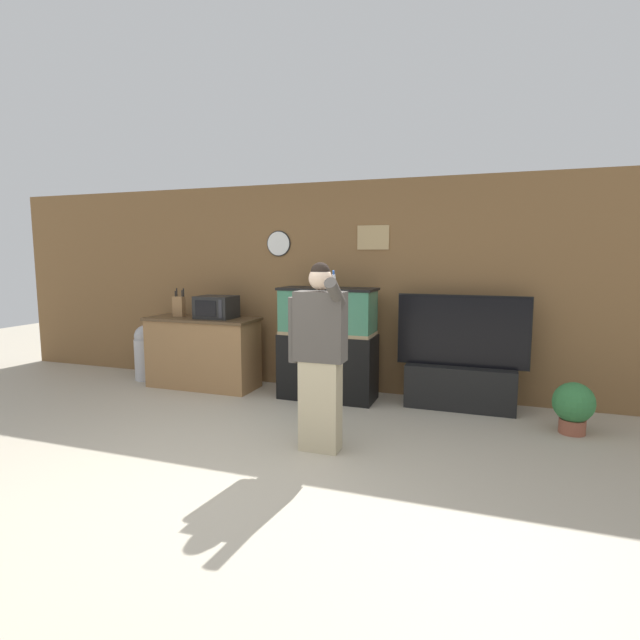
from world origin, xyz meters
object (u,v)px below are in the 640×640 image
knife_block (179,306)px  tv_on_stand (460,375)px  aquarium_on_stand (328,344)px  potted_plant (573,405)px  counter_island (203,352)px  trash_bin (147,352)px  microwave (216,307)px  person_standing (319,354)px

knife_block → tv_on_stand: 3.64m
aquarium_on_stand → potted_plant: (2.60, -0.33, -0.39)m
aquarium_on_stand → tv_on_stand: size_ratio=0.93×
tv_on_stand → potted_plant: bearing=-23.6°
counter_island → trash_bin: counter_island is taller
counter_island → aquarium_on_stand: size_ratio=1.09×
aquarium_on_stand → potted_plant: bearing=-7.3°
microwave → knife_block: knife_block is taller
knife_block → person_standing: person_standing is taller
microwave → trash_bin: 1.33m
microwave → person_standing: 2.47m
counter_island → trash_bin: (-0.95, 0.08, -0.07)m
knife_block → trash_bin: (-0.58, 0.04, -0.65)m
aquarium_on_stand → person_standing: bearing=-73.9°
counter_island → person_standing: (2.13, -1.50, 0.40)m
counter_island → microwave: size_ratio=3.06×
person_standing → knife_block: bearing=148.5°
aquarium_on_stand → trash_bin: (-2.64, 0.04, -0.28)m
microwave → knife_block: size_ratio=1.29×
knife_block → potted_plant: size_ratio=0.74×
microwave → aquarium_on_stand: size_ratio=0.36×
aquarium_on_stand → knife_block: bearing=-180.0°
microwave → person_standing: size_ratio=0.29×
tv_on_stand → potted_plant: size_ratio=2.87×
microwave → aquarium_on_stand: bearing=0.4°
microwave → trash_bin: microwave is taller
person_standing → potted_plant: 2.53m
microwave → tv_on_stand: (3.01, 0.15, -0.67)m
person_standing → trash_bin: bearing=153.0°
aquarium_on_stand → tv_on_stand: 1.55m
tv_on_stand → trash_bin: 4.16m
aquarium_on_stand → trash_bin: bearing=179.1°
tv_on_stand → knife_block: bearing=-177.8°
potted_plant → counter_island: bearing=176.0°
counter_island → aquarium_on_stand: bearing=1.2°
trash_bin → potted_plant: bearing=-4.1°
microwave → trash_bin: size_ratio=0.63×
counter_island → person_standing: size_ratio=0.88×
microwave → trash_bin: (-1.15, 0.05, -0.66)m
counter_island → person_standing: 2.64m
potted_plant → knife_block: bearing=175.9°
tv_on_stand → person_standing: bearing=-122.7°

